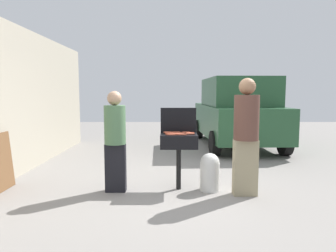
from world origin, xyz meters
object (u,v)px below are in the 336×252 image
object	(u,v)px
hot_dog_10	(173,133)
hot_dog_5	(189,133)
hot_dog_0	(179,134)
hot_dog_2	(168,133)
hot_dog_12	(168,133)
hot_dog_7	(180,133)
hot_dog_4	(175,132)
person_right	(245,132)
person_left	(114,138)
hot_dog_6	(181,134)
bbq_grill	(178,143)
hot_dog_8	(185,132)
hot_dog_14	(170,135)
hot_dog_9	(169,134)
hot_dog_3	(176,134)
propane_tank	(209,171)
parked_minivan	(235,112)
hot_dog_11	(189,134)
hot_dog_1	(166,132)
hot_dog_13	(189,133)

from	to	relation	value
hot_dog_10	hot_dog_5	bearing A→B (deg)	14.00
hot_dog_0	hot_dog_2	xyz separation A→B (m)	(-0.18, 0.15, 0.00)
hot_dog_2	hot_dog_12	distance (m)	0.03
hot_dog_2	hot_dog_7	bearing A→B (deg)	8.16
hot_dog_4	person_right	size ratio (longest dim) A/B	0.07
hot_dog_7	person_left	world-z (taller)	person_left
hot_dog_6	person_left	bearing A→B (deg)	178.83
bbq_grill	hot_dog_8	size ratio (longest dim) A/B	7.07
hot_dog_12	hot_dog_14	distance (m)	0.22
hot_dog_9	hot_dog_12	bearing A→B (deg)	90.96
hot_dog_3	propane_tank	bearing A→B (deg)	0.47
hot_dog_7	hot_dog_4	bearing A→B (deg)	146.56
bbq_grill	hot_dog_0	distance (m)	0.19
hot_dog_3	hot_dog_9	bearing A→B (deg)	-162.96
hot_dog_14	person_right	bearing A→B (deg)	-7.29
hot_dog_3	hot_dog_7	xyz separation A→B (m)	(0.08, 0.15, 0.00)
bbq_grill	person_right	bearing A→B (deg)	-15.88
person_right	hot_dog_12	bearing A→B (deg)	-5.02
hot_dog_5	parked_minivan	world-z (taller)	parked_minivan
hot_dog_9	hot_dog_11	distance (m)	0.34
person_left	parked_minivan	bearing A→B (deg)	61.31
hot_dog_2	person_right	size ratio (longest dim) A/B	0.07
hot_dog_1	person_left	bearing A→B (deg)	-163.11
hot_dog_6	hot_dog_7	xyz separation A→B (m)	(-0.01, 0.21, 0.00)
hot_dog_13	propane_tank	distance (m)	0.70
hot_dog_3	hot_dog_5	world-z (taller)	same
parked_minivan	hot_dog_6	bearing A→B (deg)	65.59
hot_dog_1	hot_dog_12	bearing A→B (deg)	-64.57
hot_dog_11	hot_dog_14	xyz separation A→B (m)	(-0.31, -0.09, 0.00)
hot_dog_6	hot_dog_12	bearing A→B (deg)	134.11
hot_dog_2	hot_dog_5	bearing A→B (deg)	1.66
hot_dog_2	hot_dog_8	size ratio (longest dim) A/B	1.00
hot_dog_5	hot_dog_9	size ratio (longest dim) A/B	1.00
hot_dog_13	person_left	size ratio (longest dim) A/B	0.08
hot_dog_8	propane_tank	world-z (taller)	hot_dog_8
hot_dog_5	hot_dog_13	xyz separation A→B (m)	(-0.01, -0.06, 0.00)
hot_dog_10	hot_dog_13	distance (m)	0.26
propane_tank	hot_dog_10	bearing A→B (deg)	174.35
hot_dog_7	hot_dog_2	bearing A→B (deg)	-171.84
hot_dog_4	hot_dog_1	bearing A→B (deg)	176.38
hot_dog_6	hot_dog_2	bearing A→B (deg)	140.28
propane_tank	hot_dog_12	bearing A→B (deg)	167.51
hot_dog_3	hot_dog_12	xyz separation A→B (m)	(-0.12, 0.15, 0.00)
hot_dog_5	hot_dog_14	size ratio (longest dim) A/B	1.00
hot_dog_4	hot_dog_12	distance (m)	0.12
hot_dog_11	hot_dog_5	bearing A→B (deg)	88.10
hot_dog_11	hot_dog_3	bearing A→B (deg)	-173.49
hot_dog_3	propane_tank	size ratio (longest dim) A/B	0.21
hot_dog_13	hot_dog_14	size ratio (longest dim) A/B	1.00
person_left	hot_dog_14	bearing A→B (deg)	2.87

